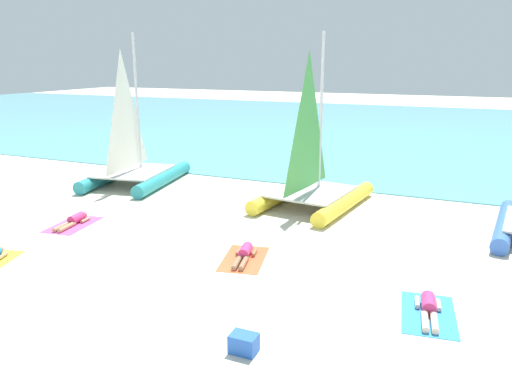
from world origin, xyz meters
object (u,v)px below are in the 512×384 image
at_px(towel_leftmost, 73,225).
at_px(towel_center_right, 244,259).
at_px(sailboat_teal, 134,163).
at_px(sailboat_yellow, 312,182).
at_px(sunbather_leftmost, 74,220).
at_px(sunbather_center_right, 244,254).
at_px(towel_rightmost, 428,314).
at_px(cooler_box, 244,343).
at_px(sunbather_rightmost, 429,307).

height_order(towel_leftmost, towel_center_right, same).
height_order(sailboat_teal, towel_center_right, sailboat_teal).
distance_m(sailboat_yellow, sailboat_teal, 8.00).
bearing_deg(towel_center_right, sunbather_leftmost, 176.00).
height_order(sailboat_teal, sunbather_center_right, sailboat_teal).
bearing_deg(towel_rightmost, towel_center_right, 166.57).
distance_m(sunbather_leftmost, towel_center_right, 6.34).
bearing_deg(sunbather_leftmost, cooler_box, -36.22).
bearing_deg(sunbather_leftmost, sunbather_rightmost, -15.63).
xyz_separation_m(sailboat_teal, towel_center_right, (7.81, -5.67, -0.93)).
bearing_deg(towel_leftmost, cooler_box, -28.07).
bearing_deg(sunbather_center_right, towel_rightmost, -27.01).
xyz_separation_m(sailboat_teal, sunbather_rightmost, (12.64, -6.76, -0.81)).
distance_m(sailboat_yellow, sunbather_center_right, 5.52).
xyz_separation_m(sailboat_yellow, towel_center_right, (-0.18, -5.52, -0.92)).
height_order(sailboat_teal, sunbather_rightmost, sailboat_teal).
height_order(towel_leftmost, cooler_box, cooler_box).
distance_m(towel_rightmost, cooler_box, 4.12).
xyz_separation_m(sunbather_center_right, cooler_box, (1.85, -4.04, 0.05)).
relative_size(towel_center_right, towel_rightmost, 1.00).
bearing_deg(towel_leftmost, towel_rightmost, -7.81).
bearing_deg(sunbather_center_right, towel_center_right, -90.00).
bearing_deg(towel_center_right, cooler_box, -65.20).
bearing_deg(cooler_box, sailboat_yellow, 99.86).
relative_size(sunbather_leftmost, towel_center_right, 0.82).
xyz_separation_m(towel_leftmost, sunbather_center_right, (6.30, -0.31, 0.13)).
distance_m(sunbather_leftmost, cooler_box, 9.28).
bearing_deg(sunbather_rightmost, sailboat_teal, 144.57).
bearing_deg(cooler_box, sunbather_leftmost, 151.60).
distance_m(sailboat_teal, cooler_box, 13.66).
relative_size(sailboat_teal, towel_rightmost, 3.31).
relative_size(sailboat_teal, towel_leftmost, 3.31).
xyz_separation_m(sunbather_center_right, sunbather_rightmost, (4.84, -1.15, 0.00)).
xyz_separation_m(sailboat_teal, sunbather_center_right, (7.80, -5.60, -0.81)).
height_order(sunbather_leftmost, sunbather_rightmost, same).
bearing_deg(sailboat_teal, towel_leftmost, -83.52).
bearing_deg(sunbather_center_right, cooler_box, -78.28).
distance_m(sailboat_yellow, sunbather_leftmost, 8.30).
relative_size(sailboat_yellow, towel_center_right, 3.25).
bearing_deg(sailboat_yellow, towel_center_right, -84.48).
height_order(sunbather_center_right, sunbather_rightmost, same).
height_order(sunbather_leftmost, cooler_box, cooler_box).
distance_m(sunbather_leftmost, sunbather_rightmost, 11.26).
xyz_separation_m(sailboat_teal, towel_rightmost, (12.65, -6.82, -0.93)).
bearing_deg(sunbather_leftmost, sailboat_teal, 98.08).
relative_size(sunbather_center_right, sunbather_rightmost, 0.99).
distance_m(towel_center_right, cooler_box, 4.38).
bearing_deg(towel_leftmost, sailboat_yellow, 38.36).
bearing_deg(sunbather_rightmost, towel_leftmost, 165.21).
xyz_separation_m(sailboat_yellow, towel_leftmost, (-6.50, -5.15, -0.92)).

